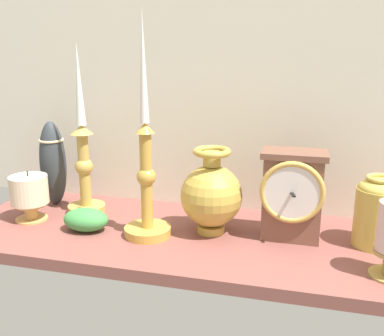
% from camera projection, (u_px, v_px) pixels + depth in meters
% --- Properties ---
extents(ground_plane, '(1.00, 0.36, 0.02)m').
position_uv_depth(ground_plane, '(193.00, 239.00, 0.93)').
color(ground_plane, brown).
extents(back_wall, '(1.20, 0.02, 0.65)m').
position_uv_depth(back_wall, '(214.00, 69.00, 1.01)').
color(back_wall, beige).
rests_on(back_wall, ground_plane).
extents(mantel_clock, '(0.13, 0.10, 0.18)m').
position_uv_depth(mantel_clock, '(292.00, 194.00, 0.88)').
color(mantel_clock, brown).
rests_on(mantel_clock, ground_plane).
extents(candlestick_tall_left, '(0.10, 0.10, 0.45)m').
position_uv_depth(candlestick_tall_left, '(146.00, 180.00, 0.88)').
color(candlestick_tall_left, gold).
rests_on(candlestick_tall_left, ground_plane).
extents(candlestick_tall_center, '(0.09, 0.09, 0.38)m').
position_uv_depth(candlestick_tall_center, '(84.00, 160.00, 1.01)').
color(candlestick_tall_center, tan).
rests_on(candlestick_tall_center, ground_plane).
extents(brass_vase_bulbous, '(0.13, 0.13, 0.18)m').
position_uv_depth(brass_vase_bulbous, '(211.00, 194.00, 0.91)').
color(brass_vase_bulbous, gold).
rests_on(brass_vase_bulbous, ground_plane).
extents(brass_vase_jar, '(0.09, 0.09, 0.14)m').
position_uv_depth(brass_vase_jar, '(378.00, 210.00, 0.85)').
color(brass_vase_jar, gold).
rests_on(brass_vase_jar, ground_plane).
extents(pillar_candle_near_clock, '(0.08, 0.08, 0.11)m').
position_uv_depth(pillar_candle_near_clock, '(29.00, 194.00, 0.98)').
color(pillar_candle_near_clock, tan).
rests_on(pillar_candle_near_clock, ground_plane).
extents(tall_ceramic_vase, '(0.06, 0.06, 0.20)m').
position_uv_depth(tall_ceramic_vase, '(53.00, 163.00, 1.07)').
color(tall_ceramic_vase, '#30363B').
rests_on(tall_ceramic_vase, ground_plane).
extents(ivy_sprig, '(0.10, 0.07, 0.05)m').
position_uv_depth(ivy_sprig, '(86.00, 220.00, 0.93)').
color(ivy_sprig, '#3F8D44').
rests_on(ivy_sprig, ground_plane).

